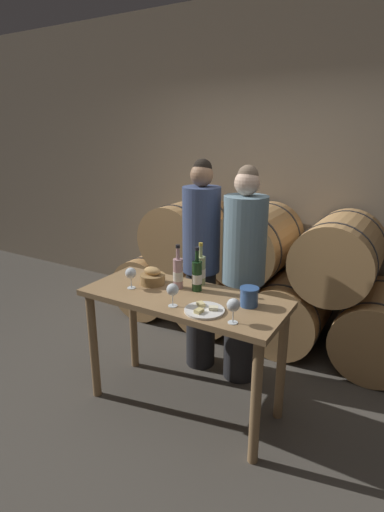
{
  "coord_description": "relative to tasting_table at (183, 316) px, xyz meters",
  "views": [
    {
      "loc": [
        1.32,
        -2.13,
        1.96
      ],
      "look_at": [
        0.0,
        0.12,
        1.13
      ],
      "focal_mm": 28.0,
      "sensor_mm": 36.0,
      "label": 1
    }
  ],
  "objects": [
    {
      "name": "wine_bottle_rose",
      "position": [
        -0.1,
        0.1,
        0.26
      ],
      "size": [
        0.07,
        0.07,
        0.32
      ],
      "color": "#BC8E93",
      "rests_on": "tasting_table"
    },
    {
      "name": "wine_bottle_red",
      "position": [
        0.04,
        0.13,
        0.26
      ],
      "size": [
        0.07,
        0.07,
        0.32
      ],
      "color": "#193819",
      "rests_on": "tasting_table"
    },
    {
      "name": "cheese_plate",
      "position": [
        0.24,
        -0.14,
        0.16
      ],
      "size": [
        0.25,
        0.25,
        0.04
      ],
      "color": "white",
      "rests_on": "tasting_table"
    },
    {
      "name": "wine_glass_center",
      "position": [
        0.46,
        -0.2,
        0.26
      ],
      "size": [
        0.08,
        0.08,
        0.15
      ],
      "color": "white",
      "rests_on": "tasting_table"
    },
    {
      "name": "barrel_stack",
      "position": [
        -0.0,
        1.34,
        -0.14
      ],
      "size": [
        2.96,
        0.87,
        1.28
      ],
      "color": "tan",
      "rests_on": "ground_plane"
    },
    {
      "name": "wine_bottle_white",
      "position": [
        0.0,
        0.24,
        0.26
      ],
      "size": [
        0.07,
        0.07,
        0.31
      ],
      "color": "#ADBC7F",
      "rests_on": "tasting_table"
    },
    {
      "name": "tasting_table",
      "position": [
        0.0,
        0.0,
        0.0
      ],
      "size": [
        1.41,
        0.59,
        0.88
      ],
      "color": "#99754C",
      "rests_on": "ground_plane"
    },
    {
      "name": "stone_wall_back",
      "position": [
        0.0,
        1.89,
        0.87
      ],
      "size": [
        10.0,
        0.12,
        3.2
      ],
      "color": "gray",
      "rests_on": "ground_plane"
    },
    {
      "name": "wine_glass_left",
      "position": [
        0.03,
        -0.18,
        0.26
      ],
      "size": [
        0.08,
        0.08,
        0.15
      ],
      "color": "white",
      "rests_on": "tasting_table"
    },
    {
      "name": "person_right",
      "position": [
        0.2,
        0.56,
        0.15
      ],
      "size": [
        0.33,
        0.33,
        1.72
      ],
      "color": "#232326",
      "rests_on": "ground_plane"
    },
    {
      "name": "ground_plane",
      "position": [
        0.0,
        0.0,
        -0.73
      ],
      "size": [
        10.0,
        10.0,
        0.0
      ],
      "primitive_type": "plane",
      "color": "#4C473F"
    },
    {
      "name": "bread_basket",
      "position": [
        -0.31,
        0.07,
        0.2
      ],
      "size": [
        0.18,
        0.18,
        0.13
      ],
      "color": "olive",
      "rests_on": "tasting_table"
    },
    {
      "name": "blue_crock",
      "position": [
        0.45,
        0.07,
        0.22
      ],
      "size": [
        0.12,
        0.12,
        0.12
      ],
      "color": "#335693",
      "rests_on": "tasting_table"
    },
    {
      "name": "wine_glass_far_left",
      "position": [
        -0.39,
        -0.07,
        0.26
      ],
      "size": [
        0.08,
        0.08,
        0.15
      ],
      "color": "white",
      "rests_on": "tasting_table"
    },
    {
      "name": "person_left",
      "position": [
        -0.17,
        0.56,
        0.17
      ],
      "size": [
        0.3,
        0.3,
        1.75
      ],
      "color": "#232326",
      "rests_on": "ground_plane"
    }
  ]
}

